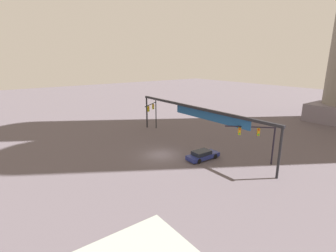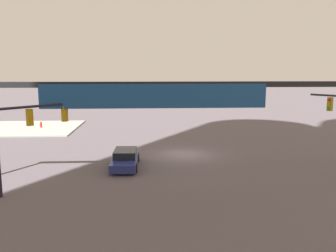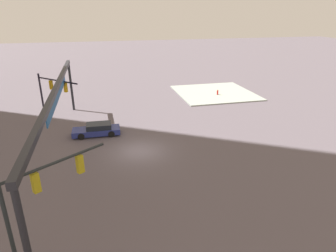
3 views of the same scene
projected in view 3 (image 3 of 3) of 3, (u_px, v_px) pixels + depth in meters
The scene contains 7 objects.
ground_plane at pixel (139, 151), 26.02m from camera, with size 203.43×203.43×0.00m, color #574E56.
sidewalk_corner at pixel (215, 93), 44.07m from camera, with size 10.93×10.99×0.15m, color #959E93.
traffic_signal_near_corner at pixel (39, 193), 13.32m from camera, with size 3.15×4.37×5.53m.
traffic_signal_opposite_side at pixel (51, 89), 31.65m from camera, with size 4.37×4.38×5.19m.
overhead_sign_gantry at pixel (57, 96), 23.34m from camera, with size 27.30×0.43×6.11m.
sedan_car_approaching at pixel (97, 130), 29.14m from camera, with size 1.93×4.65×1.21m.
fire_hydrant_on_curb at pixel (218, 92), 42.71m from camera, with size 0.33×0.22×0.71m.
Camera 3 is at (-23.33, 3.03, 11.61)m, focal length 31.45 mm.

